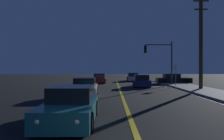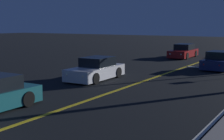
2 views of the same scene
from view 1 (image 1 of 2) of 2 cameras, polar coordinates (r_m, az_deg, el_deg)
name	(u,v)px [view 1 (image 1 of 2)]	position (r m, az deg, el deg)	size (l,w,h in m)	color
lane_line_center	(123,98)	(15.62, 2.82, -7.08)	(0.20, 38.50, 0.01)	gold
lane_line_edge_right	(204,98)	(16.82, 22.24, -6.57)	(0.16, 38.50, 0.01)	silver
stop_bar	(145,87)	(25.63, 8.29, -4.17)	(5.81, 0.50, 0.01)	silver
car_lead_oncoming_silver	(133,77)	(37.26, 5.38, -1.88)	(2.01, 4.35, 1.34)	#B2B5BA
car_side_waiting_black	(173,79)	(31.60, 15.32, -2.28)	(4.62, 2.05, 1.34)	black
car_following_oncoming_teal	(71,107)	(8.79, -10.31, -9.10)	(1.94, 4.41, 1.34)	#195960
car_far_approaching_red	(100,79)	(31.82, -3.12, -2.25)	(1.87, 4.54, 1.34)	maroon
car_parked_curb_white	(85,88)	(16.90, -6.86, -4.55)	(1.94, 4.33, 1.34)	silver
car_distant_tail_navy	(142,81)	(25.49, 7.56, -2.90)	(2.01, 4.35, 1.34)	navy
traffic_signal_near_right	(162,56)	(28.30, 12.53, 3.46)	(3.48, 0.28, 5.37)	#38383D
utility_pole_right	(201,41)	(23.09, 21.72, 6.84)	(1.46, 0.36, 9.06)	#42301E
street_sign_corner	(176,72)	(25.78, 15.97, -0.54)	(0.56, 0.14, 2.42)	slate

